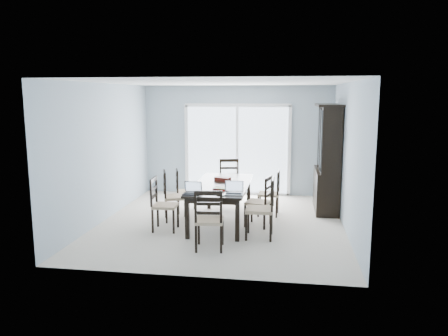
{
  "coord_description": "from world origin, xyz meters",
  "views": [
    {
      "loc": [
        1.22,
        -7.85,
        2.38
      ],
      "look_at": [
        0.05,
        0.0,
        1.05
      ],
      "focal_mm": 35.0,
      "sensor_mm": 36.0,
      "label": 1
    }
  ],
  "objects_px": {
    "dining_table": "(221,188)",
    "chair_end_far": "(229,177)",
    "chair_end_near": "(209,213)",
    "hot_tub": "(208,166)",
    "china_hutch": "(328,159)",
    "game_box": "(223,179)",
    "chair_right_near": "(266,202)",
    "chair_left_near": "(160,198)",
    "laptop_silver": "(234,191)",
    "cell_phone": "(221,196)",
    "chair_left_far": "(182,186)",
    "chair_left_mid": "(171,190)",
    "chair_right_far": "(273,188)",
    "laptop_dark": "(192,191)",
    "chair_right_mid": "(263,196)"
  },
  "relations": [
    {
      "from": "china_hutch",
      "to": "cell_phone",
      "type": "xyz_separation_m",
      "value": [
        -1.89,
        -2.23,
        -0.31
      ]
    },
    {
      "from": "chair_end_near",
      "to": "chair_left_mid",
      "type": "bearing_deg",
      "value": 118.34
    },
    {
      "from": "chair_right_near",
      "to": "cell_phone",
      "type": "distance_m",
      "value": 0.77
    },
    {
      "from": "laptop_silver",
      "to": "game_box",
      "type": "bearing_deg",
      "value": 104.38
    },
    {
      "from": "chair_left_mid",
      "to": "chair_left_far",
      "type": "distance_m",
      "value": 0.63
    },
    {
      "from": "chair_left_near",
      "to": "chair_left_mid",
      "type": "xyz_separation_m",
      "value": [
        0.03,
        0.62,
        0.01
      ]
    },
    {
      "from": "dining_table",
      "to": "laptop_dark",
      "type": "bearing_deg",
      "value": -110.73
    },
    {
      "from": "game_box",
      "to": "chair_right_mid",
      "type": "bearing_deg",
      "value": -24.71
    },
    {
      "from": "chair_right_far",
      "to": "hot_tub",
      "type": "relative_size",
      "value": 0.55
    },
    {
      "from": "chair_right_mid",
      "to": "chair_left_near",
      "type": "bearing_deg",
      "value": 119.77
    },
    {
      "from": "chair_end_near",
      "to": "hot_tub",
      "type": "relative_size",
      "value": 0.59
    },
    {
      "from": "dining_table",
      "to": "chair_right_near",
      "type": "distance_m",
      "value": 1.14
    },
    {
      "from": "chair_left_far",
      "to": "game_box",
      "type": "relative_size",
      "value": 3.48
    },
    {
      "from": "chair_left_near",
      "to": "hot_tub",
      "type": "distance_m",
      "value": 4.08
    },
    {
      "from": "chair_right_far",
      "to": "chair_end_far",
      "type": "distance_m",
      "value": 1.27
    },
    {
      "from": "chair_end_near",
      "to": "chair_end_far",
      "type": "distance_m",
      "value": 2.99
    },
    {
      "from": "chair_left_far",
      "to": "chair_end_far",
      "type": "bearing_deg",
      "value": 116.75
    },
    {
      "from": "chair_left_near",
      "to": "laptop_silver",
      "type": "height_order",
      "value": "chair_left_near"
    },
    {
      "from": "chair_right_far",
      "to": "laptop_silver",
      "type": "height_order",
      "value": "chair_right_far"
    },
    {
      "from": "laptop_dark",
      "to": "cell_phone",
      "type": "bearing_deg",
      "value": -5.03
    },
    {
      "from": "chair_left_far",
      "to": "chair_end_far",
      "type": "relative_size",
      "value": 0.9
    },
    {
      "from": "hot_tub",
      "to": "chair_end_near",
      "type": "bearing_deg",
      "value": -79.23
    },
    {
      "from": "chair_right_near",
      "to": "laptop_dark",
      "type": "distance_m",
      "value": 1.24
    },
    {
      "from": "dining_table",
      "to": "china_hutch",
      "type": "relative_size",
      "value": 1.0
    },
    {
      "from": "chair_left_far",
      "to": "dining_table",
      "type": "bearing_deg",
      "value": 37.51
    },
    {
      "from": "cell_phone",
      "to": "game_box",
      "type": "distance_m",
      "value": 1.25
    },
    {
      "from": "chair_right_near",
      "to": "chair_left_far",
      "type": "bearing_deg",
      "value": 51.62
    },
    {
      "from": "dining_table",
      "to": "chair_end_far",
      "type": "distance_m",
      "value": 1.48
    },
    {
      "from": "laptop_dark",
      "to": "chair_end_near",
      "type": "bearing_deg",
      "value": -54.87
    },
    {
      "from": "chair_right_mid",
      "to": "chair_left_far",
      "type": "bearing_deg",
      "value": 80.51
    },
    {
      "from": "dining_table",
      "to": "hot_tub",
      "type": "height_order",
      "value": "hot_tub"
    },
    {
      "from": "hot_tub",
      "to": "dining_table",
      "type": "bearing_deg",
      "value": -75.4
    },
    {
      "from": "chair_right_near",
      "to": "chair_right_mid",
      "type": "relative_size",
      "value": 1.1
    },
    {
      "from": "dining_table",
      "to": "chair_right_far",
      "type": "height_order",
      "value": "chair_right_far"
    },
    {
      "from": "laptop_dark",
      "to": "laptop_silver",
      "type": "distance_m",
      "value": 0.7
    },
    {
      "from": "china_hutch",
      "to": "game_box",
      "type": "relative_size",
      "value": 7.46
    },
    {
      "from": "chair_right_far",
      "to": "laptop_dark",
      "type": "height_order",
      "value": "chair_right_far"
    },
    {
      "from": "dining_table",
      "to": "chair_left_mid",
      "type": "relative_size",
      "value": 1.97
    },
    {
      "from": "china_hutch",
      "to": "chair_left_far",
      "type": "height_order",
      "value": "china_hutch"
    },
    {
      "from": "cell_phone",
      "to": "chair_left_near",
      "type": "bearing_deg",
      "value": 172.78
    },
    {
      "from": "china_hutch",
      "to": "laptop_dark",
      "type": "height_order",
      "value": "china_hutch"
    },
    {
      "from": "chair_right_mid",
      "to": "laptop_dark",
      "type": "bearing_deg",
      "value": 140.62
    },
    {
      "from": "chair_end_near",
      "to": "laptop_dark",
      "type": "distance_m",
      "value": 0.73
    },
    {
      "from": "chair_left_far",
      "to": "laptop_silver",
      "type": "bearing_deg",
      "value": 22.95
    },
    {
      "from": "chair_left_mid",
      "to": "chair_end_far",
      "type": "bearing_deg",
      "value": 128.84
    },
    {
      "from": "dining_table",
      "to": "hot_tub",
      "type": "xyz_separation_m",
      "value": [
        -0.91,
        3.49,
        -0.18
      ]
    },
    {
      "from": "chair_end_near",
      "to": "hot_tub",
      "type": "distance_m",
      "value": 5.09
    },
    {
      "from": "chair_end_far",
      "to": "cell_phone",
      "type": "relative_size",
      "value": 9.51
    },
    {
      "from": "chair_right_near",
      "to": "chair_end_far",
      "type": "bearing_deg",
      "value": 22.21
    },
    {
      "from": "cell_phone",
      "to": "game_box",
      "type": "relative_size",
      "value": 0.41
    }
  ]
}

